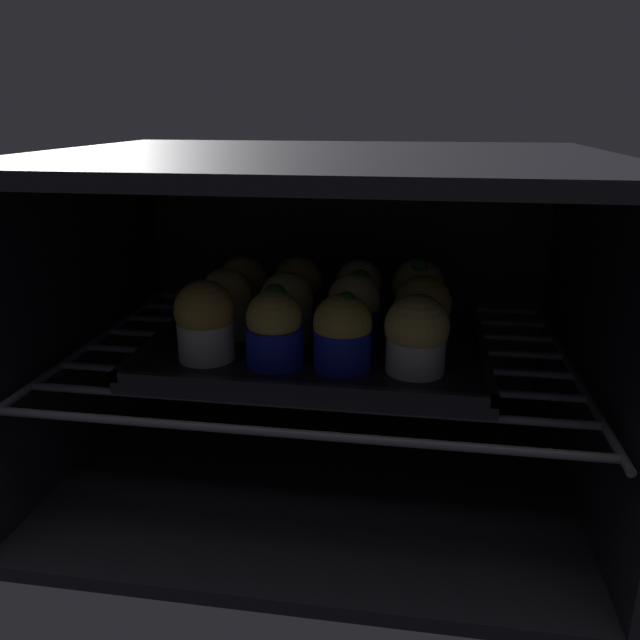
% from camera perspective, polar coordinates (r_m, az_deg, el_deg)
% --- Properties ---
extents(oven_cavity, '(0.59, 0.47, 0.37)m').
position_cam_1_polar(oven_cavity, '(0.74, 0.58, 0.76)').
color(oven_cavity, black).
rests_on(oven_cavity, ground).
extents(oven_rack, '(0.55, 0.42, 0.01)m').
position_cam_1_polar(oven_rack, '(0.71, 0.07, -2.91)').
color(oven_rack, '#51515B').
rests_on(oven_rack, oven_cavity).
extents(baking_tray, '(0.36, 0.29, 0.02)m').
position_cam_1_polar(baking_tray, '(0.70, 0.00, -2.26)').
color(baking_tray, black).
rests_on(baking_tray, oven_rack).
extents(muffin_row0_col0, '(0.06, 0.06, 0.08)m').
position_cam_1_polar(muffin_row0_col0, '(0.64, -10.46, -0.10)').
color(muffin_row0_col0, silver).
rests_on(muffin_row0_col0, baking_tray).
extents(muffin_row0_col1, '(0.06, 0.06, 0.08)m').
position_cam_1_polar(muffin_row0_col1, '(0.62, -4.19, -0.76)').
color(muffin_row0_col1, '#1928B7').
rests_on(muffin_row0_col1, baking_tray).
extents(muffin_row0_col2, '(0.06, 0.06, 0.08)m').
position_cam_1_polar(muffin_row0_col2, '(0.61, 2.07, -1.14)').
color(muffin_row0_col2, '#1928B7').
rests_on(muffin_row0_col2, baking_tray).
extents(muffin_row0_col3, '(0.06, 0.06, 0.08)m').
position_cam_1_polar(muffin_row0_col3, '(0.61, 8.80, -1.33)').
color(muffin_row0_col3, silver).
rests_on(muffin_row0_col3, baking_tray).
extents(muffin_row1_col0, '(0.06, 0.06, 0.08)m').
position_cam_1_polar(muffin_row1_col0, '(0.71, -8.54, 1.53)').
color(muffin_row1_col0, silver).
rests_on(muffin_row1_col0, baking_tray).
extents(muffin_row1_col1, '(0.06, 0.06, 0.08)m').
position_cam_1_polar(muffin_row1_col1, '(0.69, -3.08, 1.16)').
color(muffin_row1_col1, silver).
rests_on(muffin_row1_col1, baking_tray).
extents(muffin_row1_col2, '(0.06, 0.06, 0.08)m').
position_cam_1_polar(muffin_row1_col2, '(0.68, 3.14, 1.02)').
color(muffin_row1_col2, '#1928B7').
rests_on(muffin_row1_col2, baking_tray).
extents(muffin_row1_col3, '(0.06, 0.06, 0.08)m').
position_cam_1_polar(muffin_row1_col3, '(0.68, 9.36, 0.70)').
color(muffin_row1_col3, '#7A238C').
rests_on(muffin_row1_col3, baking_tray).
extents(muffin_row2_col0, '(0.06, 0.06, 0.07)m').
position_cam_1_polar(muffin_row2_col0, '(0.78, -7.03, 2.94)').
color(muffin_row2_col0, '#0C8C84').
rests_on(muffin_row2_col0, baking_tray).
extents(muffin_row2_col1, '(0.06, 0.06, 0.08)m').
position_cam_1_polar(muffin_row2_col1, '(0.76, -2.03, 2.83)').
color(muffin_row2_col1, '#1928B7').
rests_on(muffin_row2_col1, baking_tray).
extents(muffin_row2_col2, '(0.06, 0.06, 0.08)m').
position_cam_1_polar(muffin_row2_col2, '(0.75, 3.57, 2.50)').
color(muffin_row2_col2, '#0C8C84').
rests_on(muffin_row2_col2, baking_tray).
extents(muffin_row2_col3, '(0.06, 0.06, 0.08)m').
position_cam_1_polar(muffin_row2_col3, '(0.75, 8.91, 2.47)').
color(muffin_row2_col3, '#1928B7').
rests_on(muffin_row2_col3, baking_tray).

